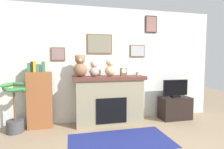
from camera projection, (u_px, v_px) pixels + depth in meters
name	position (u px, v px, depth m)	size (l,w,h in m)	color
back_wall	(109.00, 65.00, 4.20)	(5.20, 0.15, 2.60)	silver
fireplace	(109.00, 100.00, 3.96)	(1.58, 0.53, 1.06)	gray
bookshelf	(40.00, 98.00, 3.65)	(0.49, 0.16, 1.38)	brown
potted_plant	(15.00, 112.00, 3.46)	(0.51, 0.51, 0.98)	#3F3F44
tv_stand	(175.00, 108.00, 4.29)	(0.72, 0.40, 0.53)	black
television	(175.00, 89.00, 4.26)	(0.63, 0.14, 0.42)	black
area_rug	(121.00, 141.00, 3.12)	(1.80, 0.96, 0.01)	navy
candle_jar	(137.00, 74.00, 4.05)	(0.07, 0.07, 0.08)	gray
mantel_clock	(123.00, 72.00, 3.97)	(0.14, 0.10, 0.18)	brown
teddy_bear_brown	(80.00, 67.00, 3.74)	(0.29, 0.29, 0.47)	#845E45
teddy_bear_tan	(94.00, 70.00, 3.81)	(0.20, 0.20, 0.33)	tan
teddy_bear_cream	(110.00, 69.00, 3.89)	(0.23, 0.23, 0.37)	tan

